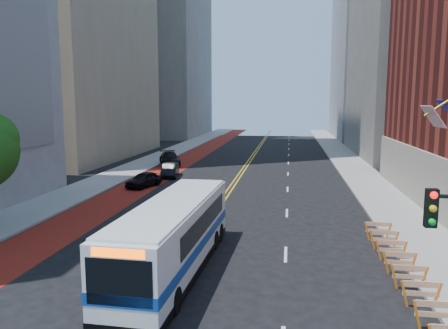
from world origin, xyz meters
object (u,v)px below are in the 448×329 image
car_a (144,180)px  car_b (170,170)px  car_c (170,159)px  transit_bus (175,235)px

car_a → car_b: car_b is taller
car_a → car_c: bearing=113.7°
transit_bus → car_c: transit_bus is taller
transit_bus → car_b: transit_bus is taller
transit_bus → car_a: transit_bus is taller
car_a → car_c: size_ratio=0.73×
transit_bus → car_c: bearing=107.9°
transit_bus → car_a: size_ratio=2.97×
car_b → car_c: (-2.16, 7.58, 0.09)m
transit_bus → car_c: (-8.85, 30.89, -0.86)m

